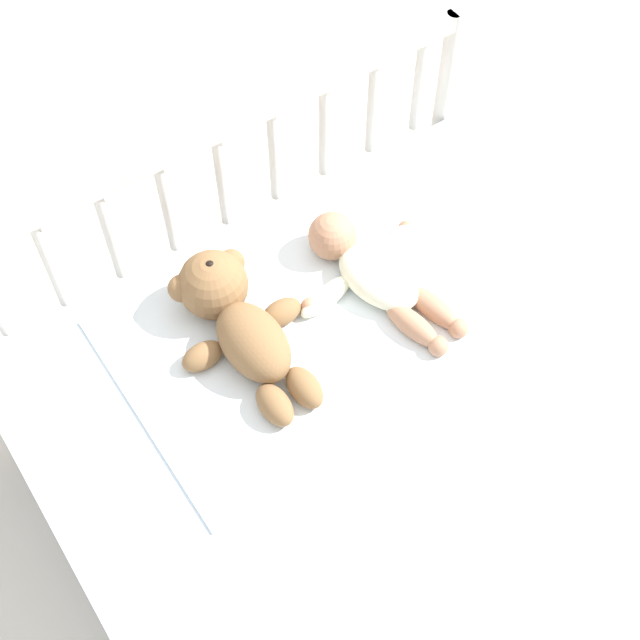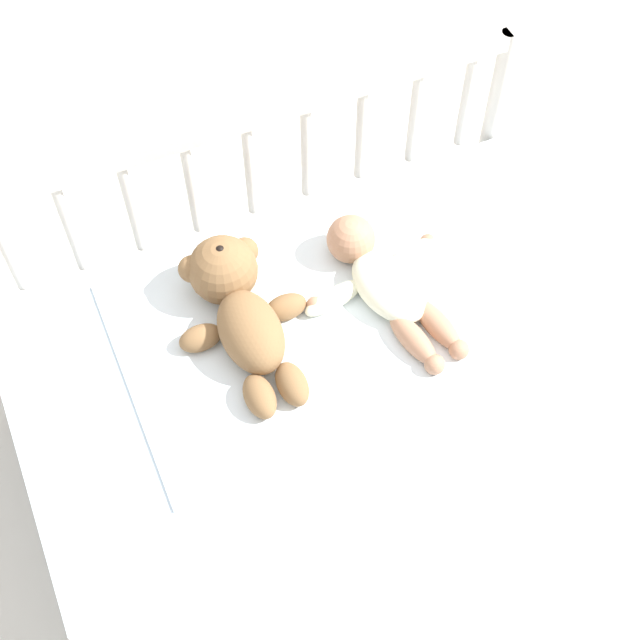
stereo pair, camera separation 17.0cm
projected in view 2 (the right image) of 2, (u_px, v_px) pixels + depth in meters
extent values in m
plane|color=silver|center=(322.00, 443.00, 2.13)|extent=(12.00, 12.00, 0.00)
cube|color=silver|center=(323.00, 398.00, 1.94)|extent=(1.21, 0.70, 0.45)
cylinder|color=beige|center=(483.00, 158.00, 2.14)|extent=(0.04, 0.04, 0.74)
cube|color=beige|center=(245.00, 120.00, 1.72)|extent=(1.18, 0.03, 0.04)
cylinder|color=beige|center=(6.00, 249.00, 1.72)|extent=(0.02, 0.02, 0.25)
cylinder|color=beige|center=(70.00, 228.00, 1.75)|extent=(0.02, 0.02, 0.25)
cylinder|color=beige|center=(132.00, 208.00, 1.78)|extent=(0.02, 0.02, 0.25)
cylinder|color=beige|center=(192.00, 189.00, 1.81)|extent=(0.02, 0.02, 0.25)
cylinder|color=beige|center=(250.00, 171.00, 1.83)|extent=(0.02, 0.02, 0.25)
cylinder|color=beige|center=(306.00, 153.00, 1.86)|extent=(0.02, 0.02, 0.25)
cylinder|color=beige|center=(361.00, 135.00, 1.89)|extent=(0.02, 0.02, 0.25)
cylinder|color=beige|center=(414.00, 118.00, 1.92)|extent=(0.02, 0.02, 0.25)
cylinder|color=beige|center=(465.00, 101.00, 1.95)|extent=(0.02, 0.02, 0.25)
cube|color=white|center=(324.00, 319.00, 1.78)|extent=(0.81, 0.53, 0.01)
ellipsoid|color=olive|center=(251.00, 332.00, 1.70)|extent=(0.12, 0.19, 0.11)
sphere|color=olive|center=(223.00, 270.00, 1.76)|extent=(0.14, 0.14, 0.14)
sphere|color=beige|center=(221.00, 258.00, 1.73)|extent=(0.06, 0.06, 0.06)
sphere|color=black|center=(220.00, 250.00, 1.71)|extent=(0.02, 0.02, 0.02)
sphere|color=olive|center=(192.00, 269.00, 1.76)|extent=(0.06, 0.06, 0.06)
sphere|color=olive|center=(245.00, 251.00, 1.78)|extent=(0.06, 0.06, 0.06)
ellipsoid|color=olive|center=(201.00, 338.00, 1.72)|extent=(0.09, 0.05, 0.05)
ellipsoid|color=olive|center=(286.00, 307.00, 1.76)|extent=(0.09, 0.05, 0.05)
ellipsoid|color=olive|center=(260.00, 397.00, 1.65)|extent=(0.06, 0.10, 0.06)
ellipsoid|color=olive|center=(292.00, 384.00, 1.66)|extent=(0.06, 0.10, 0.06)
ellipsoid|color=#EAEACC|center=(389.00, 287.00, 1.78)|extent=(0.15, 0.21, 0.07)
sphere|color=tan|center=(351.00, 239.00, 1.83)|extent=(0.10, 0.10, 0.10)
ellipsoid|color=#EAEACC|center=(334.00, 298.00, 1.78)|extent=(0.14, 0.07, 0.04)
ellipsoid|color=#EAEACC|center=(414.00, 253.00, 1.84)|extent=(0.14, 0.07, 0.04)
sphere|color=tan|center=(315.00, 305.00, 1.77)|extent=(0.04, 0.04, 0.04)
sphere|color=tan|center=(428.00, 242.00, 1.86)|extent=(0.04, 0.04, 0.04)
ellipsoid|color=tan|center=(413.00, 339.00, 1.73)|extent=(0.07, 0.14, 0.05)
ellipsoid|color=tan|center=(437.00, 324.00, 1.74)|extent=(0.07, 0.14, 0.05)
sphere|color=tan|center=(435.00, 364.00, 1.70)|extent=(0.04, 0.04, 0.04)
sphere|color=tan|center=(459.00, 349.00, 1.71)|extent=(0.04, 0.04, 0.04)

